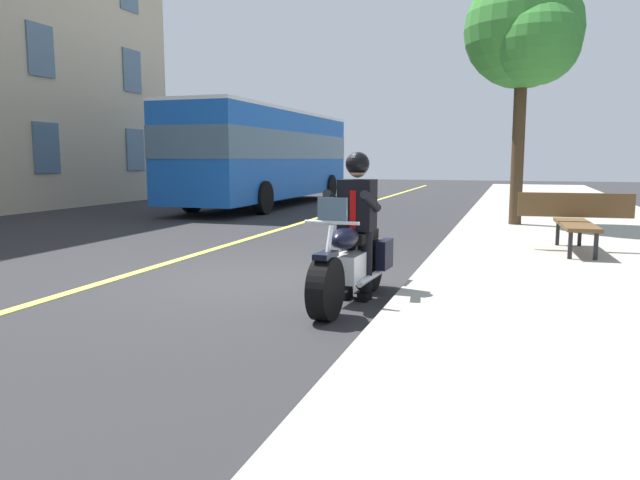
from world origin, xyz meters
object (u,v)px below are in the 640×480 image
bus_near (267,152)px  bench_sidewalk (576,217)px  rider_main (357,212)px  motorcycle_main (352,264)px  street_tree_curbside (527,34)px

bus_near → bench_sidewalk: bearing=45.4°
rider_main → bus_near: bearing=-153.0°
rider_main → bench_sidewalk: rider_main is taller
bench_sidewalk → bus_near: bearing=-134.6°
motorcycle_main → rider_main: size_ratio=1.27×
rider_main → street_tree_curbside: size_ratio=0.31×
bench_sidewalk → motorcycle_main: bearing=-34.7°
rider_main → bus_near: size_ratio=0.16×
rider_main → bench_sidewalk: 4.65m
motorcycle_main → street_tree_curbside: (-7.81, 1.87, 3.94)m
motorcycle_main → street_tree_curbside: bearing=166.5°
rider_main → bench_sidewalk: (-3.76, 2.72, -0.32)m
rider_main → bench_sidewalk: size_ratio=0.95×
rider_main → street_tree_curbside: (-7.62, 1.86, 3.35)m
rider_main → street_tree_curbside: 8.53m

